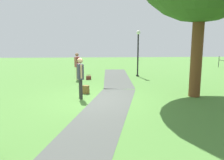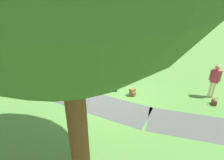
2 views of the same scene
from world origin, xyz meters
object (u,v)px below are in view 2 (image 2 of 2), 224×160
(passerby_on_path, at_px, (115,74))
(spare_backpack_on_lawn, at_px, (133,92))
(lawn_boulder, at_px, (47,60))
(man_near_boulder, at_px, (101,48))
(handbag_on_grass, at_px, (214,102))
(frisbee_on_grass, at_px, (74,63))
(backpack_by_boulder, at_px, (25,68))
(woman_with_handbag, at_px, (215,79))

(passerby_on_path, bearing_deg, spare_backpack_on_lawn, 169.81)
(lawn_boulder, xyz_separation_m, man_near_boulder, (-3.35, -1.81, 0.50))
(lawn_boulder, relative_size, passerby_on_path, 1.10)
(passerby_on_path, distance_m, handbag_on_grass, 4.97)
(lawn_boulder, bearing_deg, man_near_boulder, -151.68)
(frisbee_on_grass, bearing_deg, backpack_by_boulder, 39.03)
(man_near_boulder, distance_m, spare_backpack_on_lawn, 5.29)
(lawn_boulder, xyz_separation_m, backpack_by_boulder, (0.99, 1.04, -0.30))
(woman_with_handbag, height_order, passerby_on_path, passerby_on_path)
(man_near_boulder, height_order, spare_backpack_on_lawn, man_near_boulder)
(lawn_boulder, xyz_separation_m, spare_backpack_on_lawn, (-6.24, 2.55, -0.30))
(passerby_on_path, xyz_separation_m, frisbee_on_grass, (3.75, -3.36, -1.05))
(woman_with_handbag, relative_size, backpack_by_boulder, 4.37)
(lawn_boulder, bearing_deg, spare_backpack_on_lawn, 157.78)
(lawn_boulder, height_order, handbag_on_grass, lawn_boulder)
(passerby_on_path, bearing_deg, lawn_boulder, -24.30)
(spare_backpack_on_lawn, bearing_deg, frisbee_on_grass, -36.79)
(handbag_on_grass, height_order, spare_backpack_on_lawn, spare_backpack_on_lawn)
(backpack_by_boulder, height_order, frisbee_on_grass, backpack_by_boulder)
(woman_with_handbag, relative_size, passerby_on_path, 0.97)
(passerby_on_path, bearing_deg, frisbee_on_grass, -41.90)
(backpack_by_boulder, distance_m, frisbee_on_grass, 3.23)
(handbag_on_grass, xyz_separation_m, backpack_by_boulder, (11.13, -1.49, 0.05))
(woman_with_handbag, xyz_separation_m, spare_backpack_on_lawn, (3.88, 0.74, -0.83))
(passerby_on_path, distance_m, backpack_by_boulder, 6.45)
(spare_backpack_on_lawn, bearing_deg, woman_with_handbag, -169.22)
(woman_with_handbag, relative_size, spare_backpack_on_lawn, 4.37)
(lawn_boulder, distance_m, handbag_on_grass, 10.46)
(man_near_boulder, height_order, passerby_on_path, passerby_on_path)
(handbag_on_grass, relative_size, frisbee_on_grass, 1.23)
(handbag_on_grass, bearing_deg, spare_backpack_on_lawn, 0.36)
(handbag_on_grass, height_order, frisbee_on_grass, handbag_on_grass)
(handbag_on_grass, bearing_deg, frisbee_on_grass, -22.17)
(woman_with_handbag, bearing_deg, man_near_boulder, -28.12)
(lawn_boulder, height_order, man_near_boulder, man_near_boulder)
(man_near_boulder, xyz_separation_m, passerby_on_path, (-1.90, 4.18, 0.06))
(lawn_boulder, distance_m, frisbee_on_grass, 1.87)
(lawn_boulder, relative_size, handbag_on_grass, 5.93)
(spare_backpack_on_lawn, bearing_deg, backpack_by_boulder, -11.81)
(handbag_on_grass, bearing_deg, man_near_boulder, -32.56)
(backpack_by_boulder, bearing_deg, spare_backpack_on_lawn, 168.19)
(man_near_boulder, distance_m, backpack_by_boulder, 5.26)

